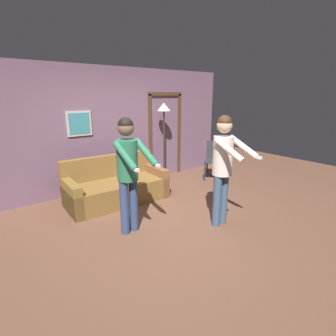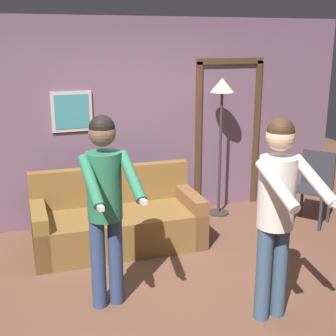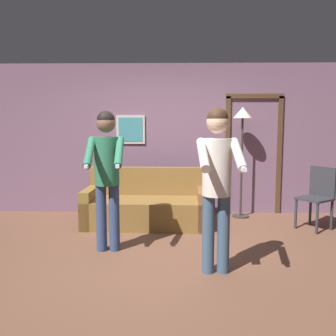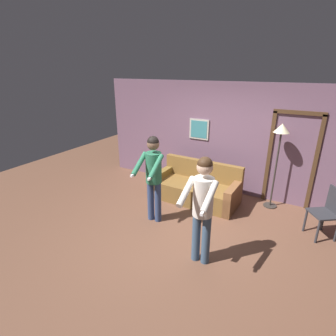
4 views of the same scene
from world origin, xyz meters
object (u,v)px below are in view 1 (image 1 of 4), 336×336
at_px(torchiere_lamp, 164,117).
at_px(dining_chair_distant, 214,158).
at_px(person_standing_right, 223,161).
at_px(couch, 116,188).
at_px(person_standing_left, 128,165).

distance_m(torchiere_lamp, dining_chair_distant, 1.58).
bearing_deg(torchiere_lamp, person_standing_right, -105.59).
bearing_deg(person_standing_right, couch, 115.04).
xyz_separation_m(torchiere_lamp, person_standing_right, (-0.67, -2.41, -0.45)).
bearing_deg(person_standing_left, person_standing_right, -27.77).
relative_size(person_standing_left, dining_chair_distant, 1.86).
relative_size(person_standing_right, dining_chair_distant, 1.87).
distance_m(couch, person_standing_left, 1.49).
height_order(couch, torchiere_lamp, torchiere_lamp).
height_order(couch, dining_chair_distant, dining_chair_distant).
distance_m(person_standing_left, person_standing_right, 1.43).
distance_m(person_standing_left, dining_chair_distant, 3.20).
relative_size(torchiere_lamp, dining_chair_distant, 1.98).
relative_size(couch, torchiere_lamp, 1.04).
height_order(torchiere_lamp, dining_chair_distant, torchiere_lamp).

